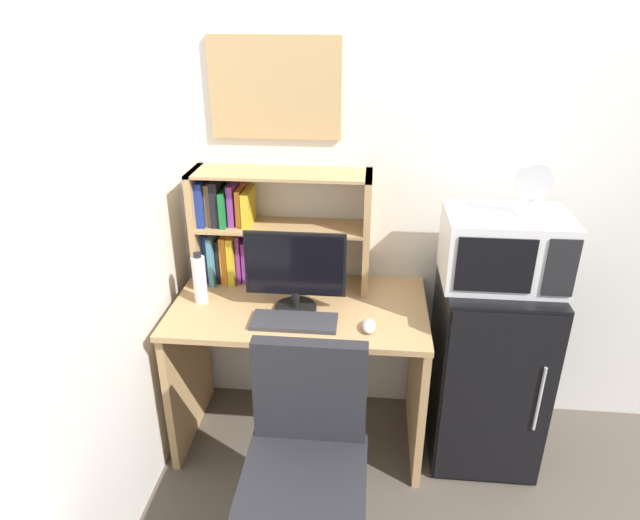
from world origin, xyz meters
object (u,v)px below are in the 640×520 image
(keyboard, at_px, (294,322))
(wall_corkboard, at_px, (275,88))
(desk_chair, at_px, (306,483))
(monitor, at_px, (295,270))
(mini_fridge, at_px, (486,368))
(hutch_bookshelf, at_px, (253,227))
(microwave, at_px, (504,248))
(desk_fan, at_px, (533,187))
(water_bottle, at_px, (200,279))
(computer_mouse, at_px, (369,326))

(keyboard, distance_m, wall_corkboard, 1.05)
(desk_chair, bearing_deg, monitor, 100.40)
(desk_chair, bearing_deg, mini_fridge, 43.27)
(hutch_bookshelf, distance_m, microwave, 1.17)
(monitor, height_order, wall_corkboard, wall_corkboard)
(mini_fridge, distance_m, desk_fan, 0.91)
(desk_fan, bearing_deg, water_bottle, -178.78)
(hutch_bookshelf, relative_size, water_bottle, 3.39)
(hutch_bookshelf, xyz_separation_m, water_bottle, (-0.21, -0.24, -0.17))
(hutch_bookshelf, distance_m, monitor, 0.37)
(microwave, relative_size, desk_chair, 0.54)
(mini_fridge, relative_size, wall_corkboard, 1.56)
(hutch_bookshelf, bearing_deg, mini_fridge, -10.22)
(computer_mouse, bearing_deg, keyboard, 176.61)
(keyboard, bearing_deg, wall_corkboard, 105.67)
(hutch_bookshelf, xyz_separation_m, monitor, (0.24, -0.27, -0.09))
(hutch_bookshelf, relative_size, monitor, 1.87)
(wall_corkboard, bearing_deg, microwave, -16.21)
(mini_fridge, bearing_deg, monitor, -176.18)
(monitor, xyz_separation_m, desk_fan, (0.98, 0.06, 0.39))
(monitor, bearing_deg, microwave, 4.01)
(hutch_bookshelf, relative_size, microwave, 1.64)
(computer_mouse, height_order, microwave, microwave)
(keyboard, xyz_separation_m, computer_mouse, (0.33, -0.02, 0.01))
(keyboard, bearing_deg, desk_fan, 10.87)
(monitor, xyz_separation_m, keyboard, (0.01, -0.13, -0.19))
(hutch_bookshelf, xyz_separation_m, desk_chair, (0.37, -0.94, -0.65))
(microwave, xyz_separation_m, desk_chair, (-0.78, -0.74, -0.67))
(hutch_bookshelf, distance_m, water_bottle, 0.36)
(hutch_bookshelf, bearing_deg, computer_mouse, -35.64)
(keyboard, distance_m, mini_fridge, 0.97)
(desk_chair, bearing_deg, hutch_bookshelf, 111.22)
(hutch_bookshelf, relative_size, desk_fan, 3.79)
(mini_fridge, distance_m, desk_chair, 1.08)
(mini_fridge, height_order, wall_corkboard, wall_corkboard)
(computer_mouse, relative_size, desk_fan, 0.49)
(water_bottle, xyz_separation_m, microwave, (1.36, 0.04, 0.20))
(desk_fan, bearing_deg, monitor, -176.61)
(wall_corkboard, bearing_deg, desk_chair, -76.39)
(wall_corkboard, bearing_deg, monitor, -70.66)
(microwave, height_order, desk_chair, microwave)
(hutch_bookshelf, distance_m, mini_fridge, 1.31)
(hutch_bookshelf, distance_m, keyboard, 0.55)
(computer_mouse, bearing_deg, desk_fan, 17.72)
(keyboard, relative_size, microwave, 0.73)
(desk_fan, bearing_deg, desk_chair, -139.43)
(keyboard, relative_size, desk_fan, 1.68)
(monitor, xyz_separation_m, desk_chair, (0.12, -0.68, -0.56))
(hutch_bookshelf, height_order, wall_corkboard, wall_corkboard)
(mini_fridge, xyz_separation_m, microwave, (0.00, 0.00, 0.63))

